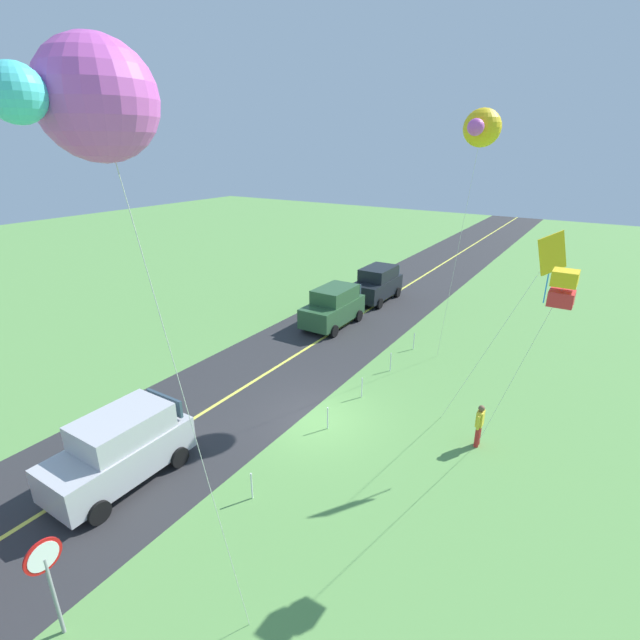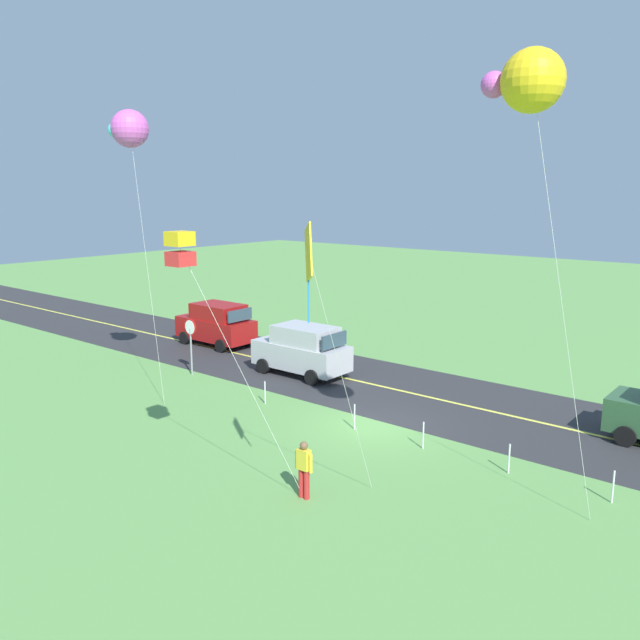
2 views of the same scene
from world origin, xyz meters
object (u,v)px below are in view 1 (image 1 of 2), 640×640
(stop_sign, at_px, (47,570))
(kite_green_far, at_px, (482,128))
(person_adult_near, at_px, (479,424))
(kite_red_low, at_px, (563,289))
(car_parked_west_far, at_px, (377,283))
(kite_yellow_high, at_px, (550,257))
(kite_blue_mid, at_px, (92,100))
(car_parked_west_near, at_px, (333,306))
(car_suv_foreground, at_px, (120,448))

(stop_sign, distance_m, kite_green_far, 18.66)
(person_adult_near, bearing_deg, kite_red_low, 47.75)
(car_parked_west_far, xyz_separation_m, kite_red_low, (15.22, 12.02, 5.51))
(car_parked_west_far, bearing_deg, kite_green_far, 43.87)
(person_adult_near, bearing_deg, kite_green_far, -143.91)
(kite_yellow_high, bearing_deg, kite_blue_mid, -17.67)
(person_adult_near, relative_size, kite_red_low, 0.22)
(stop_sign, xyz_separation_m, kite_yellow_high, (-12.71, 6.89, 4.83))
(car_parked_west_far, distance_m, person_adult_near, 16.34)
(stop_sign, relative_size, kite_green_far, 0.23)
(car_parked_west_far, relative_size, kite_red_low, 0.62)
(car_parked_west_far, xyz_separation_m, stop_sign, (24.33, 4.40, 0.65))
(stop_sign, height_order, kite_green_far, kite_green_far)
(kite_yellow_high, bearing_deg, kite_red_low, 11.48)
(stop_sign, bearing_deg, kite_green_far, 167.91)
(kite_red_low, height_order, kite_blue_mid, kite_blue_mid)
(car_parked_west_near, height_order, kite_green_far, kite_green_far)
(person_adult_near, relative_size, kite_green_far, 0.14)
(person_adult_near, relative_size, kite_yellow_high, 0.21)
(person_adult_near, height_order, kite_red_low, kite_red_low)
(kite_blue_mid, height_order, kite_green_far, kite_green_far)
(car_parked_west_near, xyz_separation_m, stop_sign, (18.74, 4.46, 0.65))
(stop_sign, bearing_deg, kite_blue_mid, 102.23)
(car_parked_west_near, distance_m, kite_blue_mid, 21.63)
(kite_red_low, distance_m, kite_blue_mid, 10.29)
(car_suv_foreground, bearing_deg, car_parked_west_near, -174.95)
(car_suv_foreground, relative_size, kite_blue_mid, 0.40)
(car_parked_west_far, height_order, person_adult_near, car_parked_west_far)
(car_parked_west_far, bearing_deg, stop_sign, 10.25)
(stop_sign, bearing_deg, car_parked_west_near, -166.62)
(car_parked_west_far, distance_m, kite_green_far, 14.67)
(car_parked_west_far, bearing_deg, kite_red_low, 38.30)
(car_suv_foreground, bearing_deg, kite_blue_mid, 62.97)
(car_parked_west_far, distance_m, kite_yellow_high, 17.10)
(car_parked_west_near, xyz_separation_m, kite_green_far, (2.58, 7.92, 9.31))
(car_parked_west_far, bearing_deg, car_suv_foreground, 3.52)
(car_suv_foreground, bearing_deg, kite_red_low, 116.21)
(car_suv_foreground, relative_size, person_adult_near, 2.75)
(car_parked_west_near, height_order, kite_blue_mid, kite_blue_mid)
(car_parked_west_near, bearing_deg, kite_blue_mid, 22.55)
(car_parked_west_near, distance_m, kite_green_far, 12.49)
(kite_blue_mid, bearing_deg, car_suv_foreground, -117.03)
(kite_yellow_high, bearing_deg, kite_green_far, -135.13)
(stop_sign, height_order, person_adult_near, stop_sign)
(kite_yellow_high, height_order, kite_green_far, kite_green_far)
(kite_blue_mid, xyz_separation_m, kite_green_far, (-15.50, 0.41, 0.11))
(person_adult_near, relative_size, kite_blue_mid, 0.14)
(kite_green_far, bearing_deg, kite_red_low, 30.56)
(car_parked_west_near, distance_m, stop_sign, 19.27)
(kite_red_low, relative_size, kite_blue_mid, 0.64)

